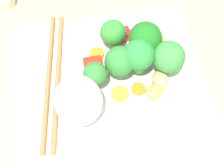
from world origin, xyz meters
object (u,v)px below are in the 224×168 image
Objects in this scene: square_plate at (111,89)px; carrot_slice_2 at (164,54)px; rice_mound at (78,101)px; chopstick_pair at (53,78)px; broccoli_floret_0 at (145,39)px.

carrot_slice_2 is (-9.53, -4.13, 0.87)cm from square_plate.
rice_mound is 2.50× the size of carrot_slice_2.
rice_mound reaches higher than chopstick_pair.
broccoli_floret_0 is 2.44× the size of carrot_slice_2.
square_plate is at bearing -149.37° from rice_mound.
broccoli_floret_0 is at bearing -144.06° from square_plate.
chopstick_pair is at bearing -63.36° from rice_mound.
broccoli_floret_0 reaches higher than carrot_slice_2.
square_plate is 3.96× the size of rice_mound.
broccoli_floret_0 is 15.01cm from chopstick_pair.
carrot_slice_2 is 0.12× the size of chopstick_pair.
rice_mound is 16.59cm from carrot_slice_2.
carrot_slice_2 is at bearing -153.92° from rice_mound.
carrot_slice_2 is (-14.66, -7.18, -2.95)cm from rice_mound.
rice_mound is at bearing 26.08° from carrot_slice_2.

